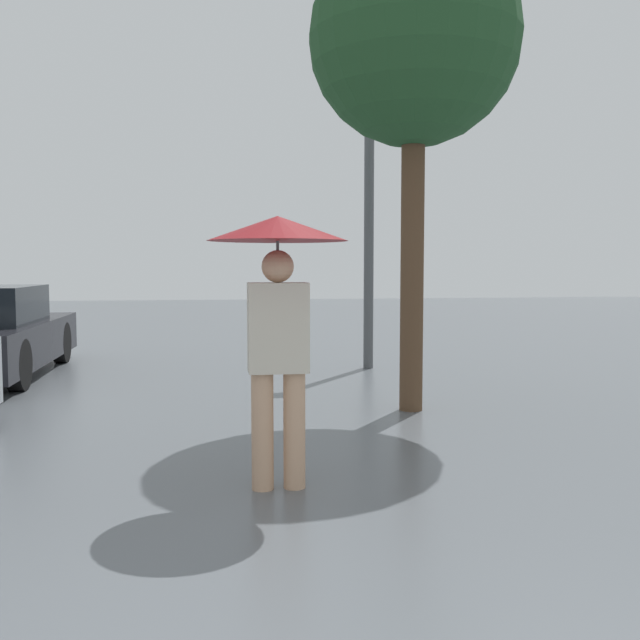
{
  "coord_description": "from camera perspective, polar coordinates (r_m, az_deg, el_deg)",
  "views": [
    {
      "loc": [
        -0.32,
        -1.39,
        1.49
      ],
      "look_at": [
        0.4,
        3.28,
        1.13
      ],
      "focal_mm": 40.0,
      "sensor_mm": 36.0,
      "label": 1
    }
  ],
  "objects": [
    {
      "name": "pedestrian",
      "position": [
        4.68,
        -3.4,
        3.02
      ],
      "size": [
        0.92,
        0.92,
        1.81
      ],
      "color": "tan",
      "rests_on": "ground_plane"
    },
    {
      "name": "tree",
      "position": [
        7.65,
        7.55,
        21.1
      ],
      "size": [
        2.11,
        2.11,
        4.79
      ],
      "color": "brown",
      "rests_on": "ground_plane"
    },
    {
      "name": "street_lamp",
      "position": [
        10.38,
        3.95,
        10.07
      ],
      "size": [
        0.31,
        0.31,
        4.16
      ],
      "color": "#515456",
      "rests_on": "ground_plane"
    }
  ]
}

